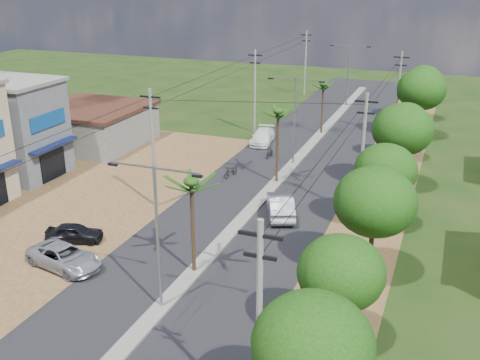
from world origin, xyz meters
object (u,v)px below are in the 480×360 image
(car_parked_silver, at_px, (65,258))
(car_parked_dark, at_px, (75,233))
(car_silver_mid, at_px, (280,206))
(car_white_far, at_px, (262,137))

(car_parked_silver, relative_size, car_parked_dark, 1.34)
(car_silver_mid, distance_m, car_white_far, 18.19)
(car_silver_mid, xyz_separation_m, car_parked_silver, (-9.78, -11.91, -0.13))
(car_white_far, relative_size, car_parked_dark, 1.32)
(car_white_far, xyz_separation_m, car_parked_dark, (-4.21, -25.60, -0.08))
(car_white_far, height_order, car_parked_dark, car_white_far)
(car_parked_silver, bearing_deg, car_parked_dark, 39.27)
(car_silver_mid, xyz_separation_m, car_parked_dark, (-11.34, -8.86, -0.19))
(car_parked_dark, bearing_deg, car_silver_mid, -72.45)
(car_white_far, relative_size, car_parked_silver, 0.98)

